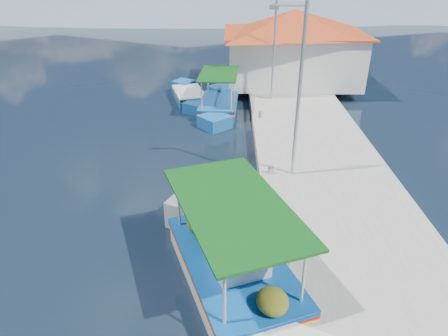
{
  "coord_description": "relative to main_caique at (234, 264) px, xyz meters",
  "views": [
    {
      "loc": [
        2.3,
        -11.21,
        7.6
      ],
      "look_at": [
        2.09,
        0.88,
        1.3
      ],
      "focal_mm": 32.22,
      "sensor_mm": 36.0,
      "label": 1
    }
  ],
  "objects": [
    {
      "name": "ground",
      "position": [
        -2.42,
        3.04,
        -0.52
      ],
      "size": [
        160.0,
        160.0,
        0.0
      ],
      "primitive_type": "plane",
      "color": "black",
      "rests_on": "ground"
    },
    {
      "name": "quay",
      "position": [
        3.48,
        9.04,
        -0.27
      ],
      "size": [
        5.0,
        44.0,
        0.5
      ],
      "primitive_type": "cube",
      "color": "#ACA8A1",
      "rests_on": "ground"
    },
    {
      "name": "bollards",
      "position": [
        1.38,
        8.29,
        0.13
      ],
      "size": [
        0.2,
        17.2,
        0.3
      ],
      "color": "#A5A8AD",
      "rests_on": "quay"
    },
    {
      "name": "main_caique",
      "position": [
        0.0,
        0.0,
        0.0
      ],
      "size": [
        4.24,
        7.63,
        2.69
      ],
      "rotation": [
        0.0,
        0.0,
        -0.36
      ],
      "color": "silver",
      "rests_on": "ground"
    },
    {
      "name": "caique_green_canopy",
      "position": [
        -0.78,
        13.23,
        -0.15
      ],
      "size": [
        2.19,
        6.53,
        2.45
      ],
      "rotation": [
        0.0,
        0.0,
        0.06
      ],
      "color": "#1A599D",
      "rests_on": "ground"
    },
    {
      "name": "caique_blue_hull",
      "position": [
        -2.59,
        15.11,
        -0.25
      ],
      "size": [
        2.59,
        5.28,
        0.98
      ],
      "rotation": [
        0.0,
        0.0,
        -0.28
      ],
      "color": "#1A599D",
      "rests_on": "ground"
    },
    {
      "name": "harbor_building",
      "position": [
        3.78,
        18.04,
        2.26
      ],
      "size": [
        10.49,
        10.49,
        4.4
      ],
      "color": "silver",
      "rests_on": "quay"
    },
    {
      "name": "lamp_post_near",
      "position": [
        2.09,
        5.04,
        3.33
      ],
      "size": [
        1.21,
        0.14,
        6.0
      ],
      "color": "#A5A8AD",
      "rests_on": "quay"
    },
    {
      "name": "lamp_post_far",
      "position": [
        2.09,
        14.04,
        3.33
      ],
      "size": [
        1.21,
        0.14,
        6.0
      ],
      "color": "#A5A8AD",
      "rests_on": "quay"
    },
    {
      "name": "mountain_ridge",
      "position": [
        4.13,
        59.04,
        1.52
      ],
      "size": [
        171.4,
        96.0,
        5.5
      ],
      "color": "slate",
      "rests_on": "ground"
    }
  ]
}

